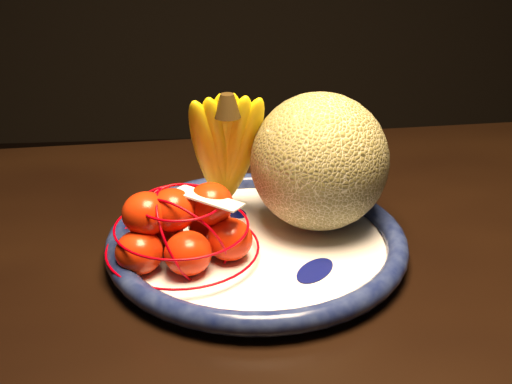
{
  "coord_description": "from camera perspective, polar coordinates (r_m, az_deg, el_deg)",
  "views": [
    {
      "loc": [
        0.01,
        -0.64,
        1.07
      ],
      "look_at": [
        0.06,
        -0.02,
        0.77
      ],
      "focal_mm": 45.0,
      "sensor_mm": 36.0,
      "label": 1
    }
  ],
  "objects": [
    {
      "name": "dining_table",
      "position": [
        0.72,
        -2.16,
        -12.61
      ],
      "size": [
        1.47,
        0.95,
        0.7
      ],
      "rotation": [
        0.0,
        0.0,
        0.08
      ],
      "color": "black",
      "rests_on": "ground"
    },
    {
      "name": "fruit_bowl",
      "position": [
        0.71,
        0.06,
        -4.46
      ],
      "size": [
        0.33,
        0.33,
        0.03
      ],
      "rotation": [
        0.0,
        0.0,
        0.28
      ],
      "color": "white",
      "rests_on": "dining_table"
    },
    {
      "name": "cantaloupe",
      "position": [
        0.72,
        5.65,
        2.71
      ],
      "size": [
        0.16,
        0.16,
        0.16
      ],
      "primitive_type": "sphere",
      "color": "olive",
      "rests_on": "fruit_bowl"
    },
    {
      "name": "banana_bunch",
      "position": [
        0.74,
        -2.75,
        4.08
      ],
      "size": [
        0.11,
        0.11,
        0.17
      ],
      "rotation": [
        0.0,
        0.0,
        0.08
      ],
      "color": "#EBBF05",
      "rests_on": "fruit_bowl"
    },
    {
      "name": "mandarin_bag",
      "position": [
        0.67,
        -6.57,
        -3.29
      ],
      "size": [
        0.17,
        0.17,
        0.1
      ],
      "rotation": [
        0.0,
        0.0,
        0.07
      ],
      "color": "#FF330F",
      "rests_on": "fruit_bowl"
    },
    {
      "name": "price_tag",
      "position": [
        0.65,
        -4.29,
        -0.56
      ],
      "size": [
        0.08,
        0.06,
        0.01
      ],
      "primitive_type": "cube",
      "rotation": [
        -0.14,
        0.1,
        -0.52
      ],
      "color": "white",
      "rests_on": "mandarin_bag"
    }
  ]
}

